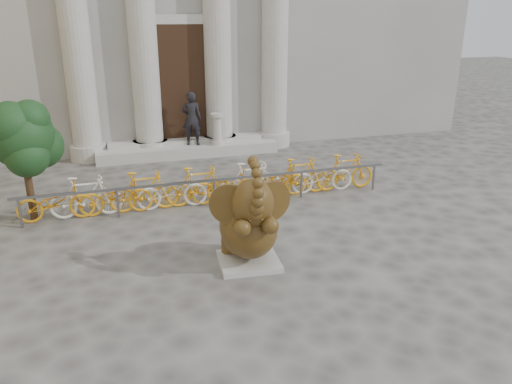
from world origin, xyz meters
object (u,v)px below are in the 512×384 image
object	(u,v)px
elephant_statue	(249,226)
bike_rack	(211,185)
tree	(23,138)
pedestrian	(192,119)

from	to	relation	value
elephant_statue	bike_rack	xyz separation A→B (m)	(0.02, 3.41, -0.31)
bike_rack	tree	world-z (taller)	tree
elephant_statue	bike_rack	bearing A→B (deg)	94.57
bike_rack	pedestrian	world-z (taller)	pedestrian
elephant_statue	pedestrian	distance (m)	8.08
elephant_statue	pedestrian	size ratio (longest dim) A/B	1.26
elephant_statue	tree	world-z (taller)	tree
elephant_statue	bike_rack	world-z (taller)	elephant_statue
bike_rack	elephant_statue	bearing A→B (deg)	-90.30
bike_rack	pedestrian	size ratio (longest dim) A/B	5.18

